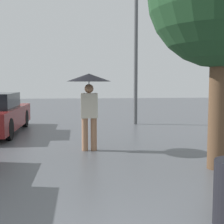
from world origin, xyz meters
The scene contains 2 objects.
pedestrian centered at (-0.13, 5.20, 1.45)m, with size 1.05×1.05×1.82m.
street_lamp centered at (1.82, 9.76, 3.33)m, with size 0.39×0.39×5.16m.
Camera 1 is at (-0.40, -2.12, 1.61)m, focal length 50.00 mm.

